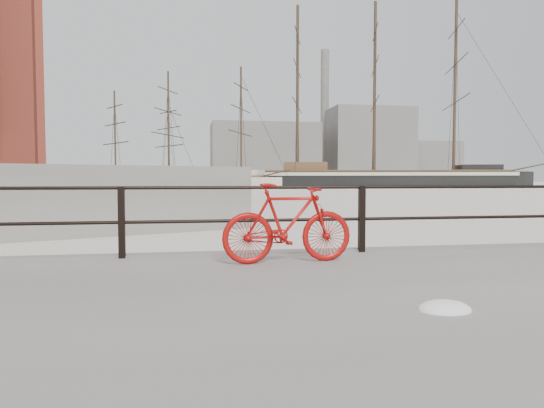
{
  "coord_description": "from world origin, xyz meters",
  "views": [
    {
      "loc": [
        -2.56,
        -7.11,
        1.46
      ],
      "look_at": [
        -1.1,
        1.5,
        1.0
      ],
      "focal_mm": 32.0,
      "sensor_mm": 36.0,
      "label": 1
    }
  ],
  "objects_px": {
    "barque_black": "(374,186)",
    "schooner_left": "(143,187)",
    "schooner_mid": "(205,187)",
    "bicycle": "(288,223)"
  },
  "relations": [
    {
      "from": "bicycle",
      "to": "schooner_left",
      "type": "xyz_separation_m",
      "value": [
        -9.1,
        79.68,
        -0.87
      ]
    },
    {
      "from": "barque_black",
      "to": "schooner_left",
      "type": "height_order",
      "value": "barque_black"
    },
    {
      "from": "barque_black",
      "to": "schooner_mid",
      "type": "bearing_deg",
      "value": -159.62
    },
    {
      "from": "barque_black",
      "to": "schooner_mid",
      "type": "relative_size",
      "value": 2.14
    },
    {
      "from": "bicycle",
      "to": "schooner_left",
      "type": "distance_m",
      "value": 80.2
    },
    {
      "from": "barque_black",
      "to": "schooner_left",
      "type": "relative_size",
      "value": 2.91
    },
    {
      "from": "schooner_mid",
      "to": "barque_black",
      "type": "bearing_deg",
      "value": 27.38
    },
    {
      "from": "barque_black",
      "to": "schooner_mid",
      "type": "height_order",
      "value": "barque_black"
    },
    {
      "from": "barque_black",
      "to": "schooner_left",
      "type": "xyz_separation_m",
      "value": [
        -41.74,
        -0.11,
        0.0
      ]
    },
    {
      "from": "schooner_mid",
      "to": "schooner_left",
      "type": "distance_m",
      "value": 10.51
    }
  ]
}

